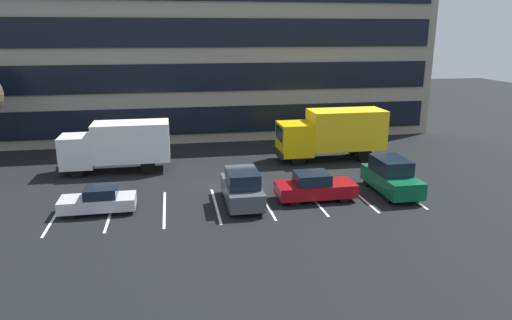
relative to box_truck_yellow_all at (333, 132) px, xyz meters
name	(u,v)px	position (x,y,z in m)	size (l,w,h in m)	color
ground_plane	(233,186)	(-8.12, -4.82, -2.09)	(120.00, 120.00, 0.00)	black
office_building	(207,54)	(-8.12, 13.13, 5.11)	(39.89, 12.24, 14.40)	gray
lot_markings	(241,204)	(-8.12, -8.00, -2.09)	(19.74, 5.40, 0.01)	silver
box_truck_yellow_all	(333,132)	(0.00, 0.00, 0.00)	(8.01, 2.65, 3.72)	yellow
box_truck_white	(118,144)	(-15.37, -0.31, -0.19)	(7.30, 2.42, 3.38)	white
suv_charcoal	(242,188)	(-8.07, -8.09, -1.12)	(1.88, 4.44, 2.01)	#474C51
suv_forest	(391,176)	(0.91, -7.76, -1.09)	(1.95, 4.60, 2.08)	#0C5933
sedan_silver	(99,200)	(-15.70, -7.86, -1.43)	(3.88, 1.62, 1.39)	silver
sedan_maroon	(315,187)	(-3.89, -8.07, -1.34)	(4.47, 1.87, 1.60)	maroon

